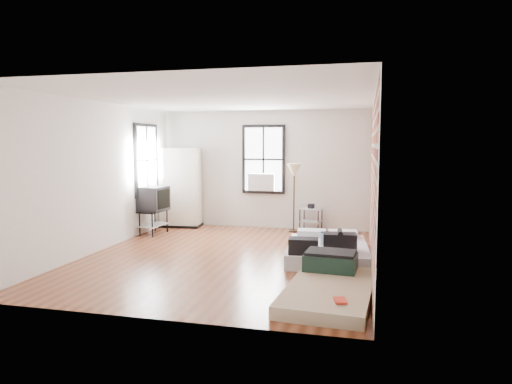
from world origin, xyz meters
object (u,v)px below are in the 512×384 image
(tv_stand, at_px, (153,200))
(mattress_bare, at_px, (330,283))
(wardrobe, at_px, (181,188))
(side_table, at_px, (311,213))
(floor_lamp, at_px, (294,174))
(mattress_main, at_px, (327,249))

(tv_stand, bearing_deg, mattress_bare, -32.14)
(wardrobe, distance_m, side_table, 3.22)
(mattress_bare, height_order, wardrobe, wardrobe)
(side_table, distance_m, floor_lamp, 0.99)
(wardrobe, xyz_separation_m, tv_stand, (-0.21, -1.04, -0.19))
(mattress_main, relative_size, side_table, 3.09)
(side_table, distance_m, tv_stand, 3.58)
(mattress_main, xyz_separation_m, side_table, (-0.57, 2.43, 0.27))
(mattress_main, bearing_deg, mattress_bare, -89.31)
(mattress_bare, bearing_deg, side_table, 104.71)
(mattress_main, height_order, wardrobe, wardrobe)
(mattress_bare, relative_size, floor_lamp, 1.35)
(floor_lamp, bearing_deg, tv_stand, -161.46)
(wardrobe, distance_m, tv_stand, 1.08)
(mattress_main, bearing_deg, tv_stand, 156.43)
(mattress_main, relative_size, wardrobe, 1.03)
(wardrobe, relative_size, side_table, 2.99)
(mattress_bare, relative_size, tv_stand, 1.99)
(mattress_main, xyz_separation_m, wardrobe, (-3.75, 2.36, 0.79))
(side_table, relative_size, tv_stand, 0.60)
(mattress_bare, xyz_separation_m, side_table, (-0.76, 4.29, 0.30))
(mattress_main, height_order, floor_lamp, floor_lamp)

